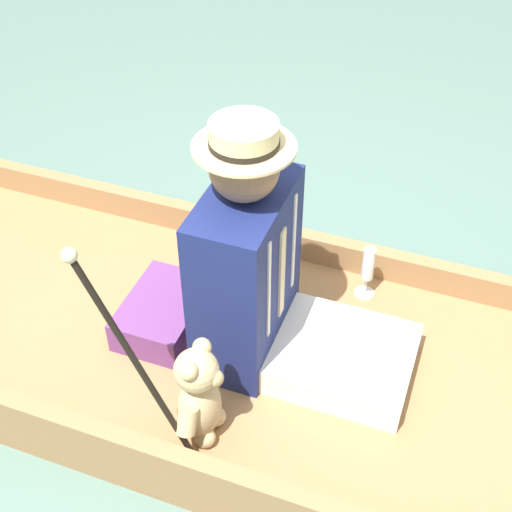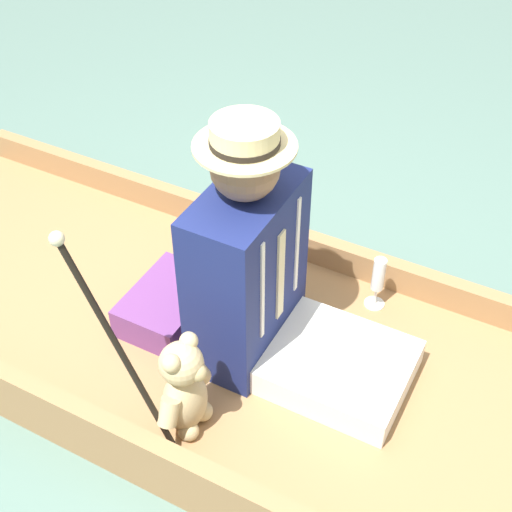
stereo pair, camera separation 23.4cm
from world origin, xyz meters
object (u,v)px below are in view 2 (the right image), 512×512
seated_person (265,279)px  wine_glass (378,278)px  teddy_bear (185,389)px  walking_cane (111,334)px

seated_person → wine_glass: 0.53m
teddy_bear → walking_cane: 0.34m
teddy_bear → walking_cane: walking_cane is taller
seated_person → walking_cane: size_ratio=1.16×
seated_person → teddy_bear: 0.45m
seated_person → wine_glass: size_ratio=4.03×
wine_glass → teddy_bear: bearing=-23.1°
teddy_bear → wine_glass: 0.88m
seated_person → wine_glass: (-0.40, 0.28, -0.20)m
teddy_bear → walking_cane: size_ratio=0.48×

